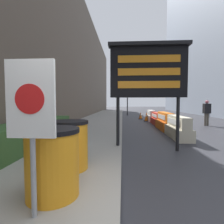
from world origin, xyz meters
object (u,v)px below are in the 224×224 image
object	(u,v)px
barrel_drum_middle	(69,145)
jersey_barrier_white	(151,116)
traffic_cone_near	(141,115)
warning_sign	(31,111)
jersey_barrier_red_striped	(157,119)
pedestrian_worker	(207,111)
traffic_light_near_curb	(127,92)
jersey_barrier_orange_near	(165,122)
traffic_light_far_side	(180,90)
message_board	(148,72)
traffic_cone_mid	(147,117)
barrel_drum_foreground	(53,162)
jersey_barrier_cream	(178,128)

from	to	relation	value
barrel_drum_middle	jersey_barrier_white	size ratio (longest dim) A/B	0.57
traffic_cone_near	warning_sign	bearing A→B (deg)	-100.80
jersey_barrier_red_striped	pedestrian_worker	size ratio (longest dim) A/B	1.29
barrel_drum_middle	traffic_light_near_curb	size ratio (longest dim) A/B	0.27
jersey_barrier_orange_near	traffic_cone_near	size ratio (longest dim) A/B	3.24
traffic_cone_near	traffic_light_far_side	world-z (taller)	traffic_light_far_side
barrel_drum_middle	jersey_barrier_orange_near	xyz separation A→B (m)	(3.32, 6.08, -0.21)
jersey_barrier_white	message_board	bearing A→B (deg)	-99.78
jersey_barrier_red_striped	traffic_cone_near	size ratio (longest dim) A/B	3.23
jersey_barrier_orange_near	traffic_light_far_side	bearing A→B (deg)	69.29
jersey_barrier_orange_near	traffic_cone_mid	xyz separation A→B (m)	(-0.39, 4.32, -0.05)
traffic_cone_near	pedestrian_worker	distance (m)	5.64
barrel_drum_middle	traffic_light_near_curb	world-z (taller)	traffic_light_near_curb
traffic_light_far_side	pedestrian_worker	world-z (taller)	traffic_light_far_side
traffic_cone_mid	jersey_barrier_orange_near	bearing A→B (deg)	-84.86
jersey_barrier_red_striped	pedestrian_worker	xyz separation A→B (m)	(3.00, -0.48, 0.60)
barrel_drum_foreground	jersey_barrier_red_striped	bearing A→B (deg)	70.92
message_board	jersey_barrier_red_striped	xyz separation A→B (m)	(1.51, 6.43, -2.01)
traffic_light_far_side	jersey_barrier_white	bearing A→B (deg)	-120.78
jersey_barrier_white	traffic_cone_mid	world-z (taller)	jersey_barrier_white
warning_sign	traffic_cone_mid	xyz separation A→B (m)	(2.89, 11.89, -1.00)
barrel_drum_middle	traffic_light_far_side	size ratio (longest dim) A/B	0.23
message_board	traffic_light_near_curb	xyz separation A→B (m)	(-0.22, 14.27, 0.27)
warning_sign	traffic_cone_mid	distance (m)	12.28
jersey_barrier_orange_near	jersey_barrier_red_striped	bearing A→B (deg)	90.00
barrel_drum_middle	jersey_barrier_red_striped	xyz separation A→B (m)	(3.32, 8.37, -0.27)
warning_sign	traffic_cone_mid	size ratio (longest dim) A/B	2.45
traffic_light_near_curb	pedestrian_worker	xyz separation A→B (m)	(4.73, -8.32, -1.68)
jersey_barrier_cream	warning_sign	bearing A→B (deg)	-121.46
traffic_cone_near	pedestrian_worker	bearing A→B (deg)	-48.90
barrel_drum_foreground	jersey_barrier_cream	xyz separation A→B (m)	(3.24, 4.88, -0.22)
barrel_drum_foreground	jersey_barrier_red_striped	distance (m)	9.93
jersey_barrier_orange_near	traffic_cone_mid	size ratio (longest dim) A/B	2.84
barrel_drum_foreground	traffic_light_far_side	world-z (taller)	traffic_light_far_side
jersey_barrier_orange_near	traffic_light_near_curb	distance (m)	10.51
jersey_barrier_orange_near	message_board	bearing A→B (deg)	-110.04
message_board	traffic_cone_mid	distance (m)	8.77
barrel_drum_middle	traffic_light_far_side	world-z (taller)	traffic_light_far_side
traffic_light_near_curb	traffic_cone_near	bearing A→B (deg)	-75.70
traffic_light_far_side	jersey_barrier_orange_near	bearing A→B (deg)	-110.71
barrel_drum_middle	warning_sign	bearing A→B (deg)	-88.43
traffic_light_far_side	pedestrian_worker	distance (m)	11.24
barrel_drum_middle	traffic_cone_mid	world-z (taller)	barrel_drum_middle
traffic_cone_near	pedestrian_worker	world-z (taller)	pedestrian_worker
jersey_barrier_orange_near	jersey_barrier_red_striped	xyz separation A→B (m)	(0.00, 2.28, -0.06)
traffic_cone_mid	traffic_light_near_curb	world-z (taller)	traffic_light_near_curb
jersey_barrier_red_striped	pedestrian_worker	bearing A→B (deg)	-9.14
message_board	traffic_light_near_curb	size ratio (longest dim) A/B	0.88
barrel_drum_middle	jersey_barrier_orange_near	world-z (taller)	barrel_drum_middle
jersey_barrier_cream	traffic_cone_mid	xyz separation A→B (m)	(-0.39, 6.53, -0.04)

